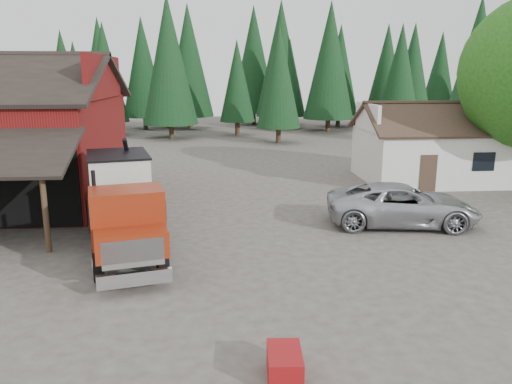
{
  "coord_description": "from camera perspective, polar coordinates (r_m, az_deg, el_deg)",
  "views": [
    {
      "loc": [
        0.37,
        -15.08,
        6.12
      ],
      "look_at": [
        1.82,
        3.12,
        1.8
      ],
      "focal_mm": 35.0,
      "sensor_mm": 36.0,
      "label": 1
    }
  ],
  "objects": [
    {
      "name": "ground",
      "position": [
        16.28,
        -5.58,
        -8.84
      ],
      "size": [
        120.0,
        120.0,
        0.0
      ],
      "primitive_type": "plane",
      "color": "#484138",
      "rests_on": "ground"
    },
    {
      "name": "farmhouse",
      "position": [
        31.1,
        19.52,
        4.32
      ],
      "size": [
        8.6,
        6.42,
        4.65
      ],
      "color": "silver",
      "rests_on": "ground"
    },
    {
      "name": "conifer_backdrop",
      "position": [
        57.41,
        -4.93,
        7.16
      ],
      "size": [
        76.0,
        16.0,
        16.0
      ],
      "primitive_type": null,
      "color": "black",
      "rests_on": "ground"
    },
    {
      "name": "near_pine_b",
      "position": [
        45.43,
        2.64,
        13.02
      ],
      "size": [
        3.96,
        3.96,
        10.4
      ],
      "color": "#382619",
      "rests_on": "ground"
    },
    {
      "name": "near_pine_c",
      "position": [
        46.43,
        23.89,
        13.17
      ],
      "size": [
        4.84,
        4.84,
        12.4
      ],
      "color": "#382619",
      "rests_on": "ground"
    },
    {
      "name": "near_pine_d",
      "position": [
        49.29,
        -9.96,
        14.61
      ],
      "size": [
        5.28,
        5.28,
        13.4
      ],
      "color": "#382619",
      "rests_on": "ground"
    },
    {
      "name": "feed_truck",
      "position": [
        18.24,
        -15.01,
        -0.99
      ],
      "size": [
        4.12,
        8.61,
        3.76
      ],
      "rotation": [
        0.0,
        0.0,
        0.24
      ],
      "color": "black",
      "rests_on": "ground"
    },
    {
      "name": "silver_car",
      "position": [
        21.5,
        16.4,
        -1.41
      ],
      "size": [
        6.5,
        3.67,
        1.71
      ],
      "primitive_type": "imported",
      "rotation": [
        0.0,
        0.0,
        1.43
      ],
      "color": "#ACAEB4",
      "rests_on": "ground"
    },
    {
      "name": "equip_box",
      "position": [
        10.86,
        3.28,
        -19.12
      ],
      "size": [
        0.77,
        1.14,
        0.6
      ],
      "primitive_type": "cube",
      "rotation": [
        0.0,
        0.0,
        -0.06
      ],
      "color": "maroon",
      "rests_on": "ground"
    }
  ]
}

